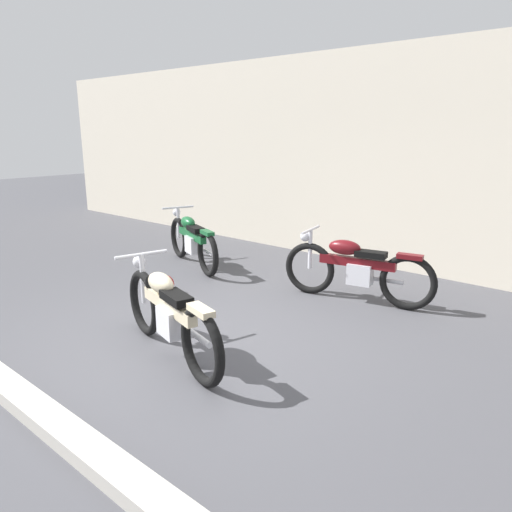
{
  "coord_description": "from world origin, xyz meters",
  "views": [
    {
      "loc": [
        3.58,
        -3.18,
        2.2
      ],
      "look_at": [
        -0.55,
        1.61,
        0.55
      ],
      "focal_mm": 33.92,
      "sensor_mm": 36.0,
      "label": 1
    }
  ],
  "objects_px": {
    "motorcycle_green": "(192,240)",
    "motorcycle_maroon": "(355,269)",
    "motorcycle_cream": "(169,314)",
    "helmet": "(165,284)"
  },
  "relations": [
    {
      "from": "motorcycle_green",
      "to": "motorcycle_maroon",
      "type": "height_order",
      "value": "motorcycle_maroon"
    },
    {
      "from": "helmet",
      "to": "motorcycle_green",
      "type": "bearing_deg",
      "value": 122.4
    },
    {
      "from": "helmet",
      "to": "motorcycle_maroon",
      "type": "xyz_separation_m",
      "value": [
        2.15,
        1.44,
        0.31
      ]
    },
    {
      "from": "helmet",
      "to": "motorcycle_cream",
      "type": "distance_m",
      "value": 2.0
    },
    {
      "from": "motorcycle_green",
      "to": "helmet",
      "type": "bearing_deg",
      "value": 143.59
    },
    {
      "from": "motorcycle_cream",
      "to": "motorcycle_maroon",
      "type": "relative_size",
      "value": 1.0
    },
    {
      "from": "motorcycle_green",
      "to": "motorcycle_cream",
      "type": "xyz_separation_m",
      "value": [
        2.33,
        -2.39,
        0.01
      ]
    },
    {
      "from": "helmet",
      "to": "motorcycle_maroon",
      "type": "bearing_deg",
      "value": 33.78
    },
    {
      "from": "motorcycle_green",
      "to": "motorcycle_maroon",
      "type": "relative_size",
      "value": 0.96
    },
    {
      "from": "motorcycle_maroon",
      "to": "motorcycle_cream",
      "type": "bearing_deg",
      "value": 65.8
    }
  ]
}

